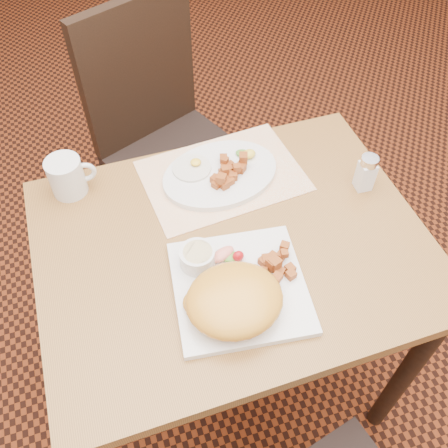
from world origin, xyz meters
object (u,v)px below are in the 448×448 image
plate_oval (220,174)px  salt_shaker (366,172)px  chair_far (165,133)px  plate_square (240,287)px  coffee_mug (67,176)px  table (232,268)px

plate_oval → salt_shaker: 0.36m
chair_far → plate_square: (-0.01, -0.80, 0.22)m
plate_square → coffee_mug: coffee_mug is taller
chair_far → salt_shaker: (0.38, -0.61, 0.26)m
table → plate_square: bearing=-102.9°
plate_square → coffee_mug: (-0.30, 0.41, 0.04)m
plate_square → plate_oval: plate_oval is taller
plate_oval → coffee_mug: (-0.37, 0.08, 0.04)m
table → salt_shaker: bearing=9.7°
plate_square → plate_oval: (0.07, 0.34, 0.00)m
table → chair_far: 0.68m
chair_far → salt_shaker: bearing=99.2°
plate_oval → salt_shaker: size_ratio=3.05×
plate_square → salt_shaker: salt_shaker is taller
salt_shaker → coffee_mug: 0.74m
table → plate_oval: size_ratio=2.96×
chair_far → salt_shaker: chair_far is taller
chair_far → plate_oval: chair_far is taller
plate_oval → table: bearing=-100.1°
chair_far → plate_square: bearing=66.0°
plate_oval → coffee_mug: 0.38m
plate_oval → coffee_mug: size_ratio=2.58×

